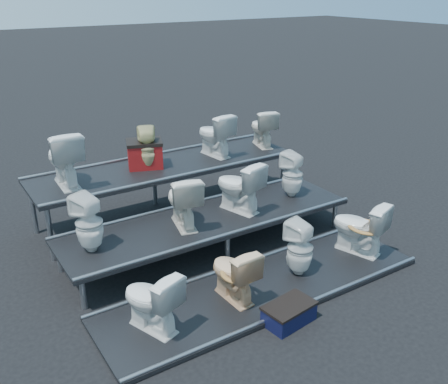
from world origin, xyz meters
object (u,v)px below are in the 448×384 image
toilet_3 (359,227)px  toilet_10 (215,134)px  toilet_11 (262,128)px  toilet_4 (89,223)px  toilet_1 (233,273)px  toilet_8 (64,158)px  toilet_9 (147,148)px  toilet_0 (151,300)px  red_crate (145,155)px  toilet_7 (293,174)px  toilet_5 (183,200)px  toilet_2 (300,248)px  step_stool (289,314)px  toilet_6 (239,186)px

toilet_3 → toilet_10: size_ratio=1.06×
toilet_11 → toilet_4: bearing=34.9°
toilet_1 → toilet_8: bearing=-69.4°
toilet_8 → toilet_9: 1.26m
toilet_0 → red_crate: 3.02m
toilet_0 → toilet_9: bearing=-134.6°
toilet_0 → toilet_11: toilet_11 is taller
toilet_7 → toilet_11: 1.41m
toilet_10 → red_crate: size_ratio=1.38×
toilet_8 → toilet_10: (2.46, 0.00, -0.04)m
toilet_5 → toilet_10: size_ratio=1.03×
toilet_0 → toilet_9: toilet_9 is taller
toilet_0 → red_crate: size_ratio=1.37×
toilet_2 → toilet_11: (1.32, 2.60, 0.76)m
toilet_5 → step_stool: size_ratio=1.31×
toilet_6 → toilet_11: bearing=-152.2°
toilet_10 → toilet_2: bearing=76.2°
toilet_5 → step_stool: 2.10m
toilet_0 → toilet_8: (-0.06, 2.60, 0.85)m
toilet_1 → toilet_5: size_ratio=0.93×
toilet_5 → red_crate: bearing=-80.6°
toilet_9 → step_stool: 3.43m
toilet_8 → step_stool: toilet_8 is taller
toilet_5 → step_stool: bearing=110.9°
toilet_11 → toilet_5: bearing=44.6°
toilet_0 → toilet_10: size_ratio=0.99×
toilet_6 → toilet_9: 1.57m
toilet_4 → toilet_5: same height
toilet_3 → toilet_7: size_ratio=1.08×
toilet_6 → step_stool: size_ratio=1.33×
toilet_0 → toilet_1: (1.05, 0.00, -0.01)m
toilet_4 → toilet_6: size_ratio=0.99×
toilet_2 → toilet_8: size_ratio=0.91×
toilet_4 → toilet_9: bearing=-159.0°
toilet_3 → step_stool: (-1.74, -0.65, -0.34)m
toilet_4 → step_stool: 2.59m
toilet_0 → toilet_4: toilet_4 is taller
toilet_5 → toilet_10: 1.88m
step_stool → toilet_0: bearing=146.9°
toilet_0 → toilet_3: (3.10, 0.00, 0.02)m
toilet_3 → step_stool: bearing=2.6°
toilet_7 → toilet_4: bearing=-13.0°
toilet_2 → toilet_6: size_ratio=0.98×
toilet_5 → toilet_7: size_ratio=1.05×
toilet_6 → toilet_7: toilet_6 is taller
toilet_6 → red_crate: size_ratio=1.44×
toilet_7 → toilet_10: toilet_10 is taller
toilet_9 → step_stool: size_ratio=1.16×
toilet_1 → toilet_10: (1.35, 2.60, 0.82)m
red_crate → toilet_8: bearing=-155.2°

